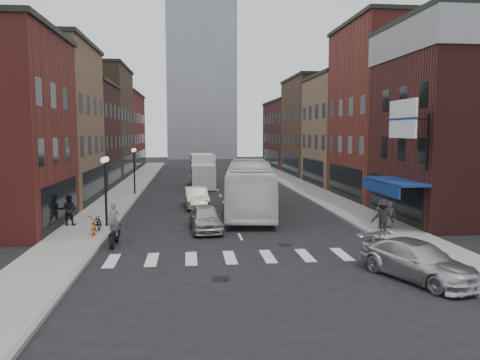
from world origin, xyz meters
The scene contains 32 objects.
ground centered at (0.00, 0.00, 0.00)m, with size 160.00×160.00×0.00m, color black.
sidewalk_left centered at (-8.50, 22.00, 0.07)m, with size 3.00×74.00×0.15m, color gray.
sidewalk_right centered at (8.50, 22.00, 0.07)m, with size 3.00×74.00×0.15m, color gray.
curb_left centered at (-7.00, 22.00, 0.00)m, with size 0.20×74.00×0.16m, color gray.
curb_right centered at (7.00, 22.00, 0.00)m, with size 0.20×74.00×0.16m, color gray.
crosswalk_stripes centered at (0.00, -3.00, 0.00)m, with size 12.00×2.20×0.01m, color silver.
bldg_left_mid_a centered at (-14.99, 14.00, 6.15)m, with size 10.30×10.20×12.30m.
bldg_left_mid_b centered at (-14.99, 24.00, 5.15)m, with size 10.30×10.20×10.30m.
bldg_left_far_a centered at (-14.99, 35.00, 6.65)m, with size 10.30×12.20×13.30m.
bldg_left_far_b centered at (-14.99, 49.00, 5.65)m, with size 10.30×16.20×11.30m.
bldg_right_corner centered at (14.99, 4.50, 6.15)m, with size 10.30×9.20×12.30m.
bldg_right_mid_a centered at (15.00, 14.00, 7.15)m, with size 10.30×10.20×14.30m.
bldg_right_mid_b centered at (14.99, 24.00, 5.65)m, with size 10.30×10.20×11.30m.
bldg_right_far_a centered at (14.99, 35.00, 6.15)m, with size 10.30×12.20×12.30m.
bldg_right_far_b centered at (14.99, 49.00, 5.15)m, with size 10.30×16.20×10.30m.
awning_blue centered at (8.93, 2.50, 2.63)m, with size 1.80×5.00×0.78m.
billboard_sign centered at (8.59, 0.50, 6.13)m, with size 1.52×3.00×3.70m.
distant_tower centered at (0.00, 78.00, 25.00)m, with size 14.00×14.00×50.00m, color #9399A0.
streetlamp_near centered at (-7.40, 4.00, 2.91)m, with size 0.32×1.22×4.11m.
streetlamp_far centered at (-7.40, 18.00, 2.91)m, with size 0.32×1.22×4.11m.
bike_rack centered at (-7.60, 1.30, 0.55)m, with size 0.08×0.68×0.80m.
box_truck centered at (-1.36, 23.54, 1.61)m, with size 2.53×7.60×3.27m.
motorcycle_rider centered at (-6.30, -0.28, 0.98)m, with size 0.62×2.06×2.10m.
transit_bus centered at (1.45, 8.33, 1.77)m, with size 2.97×12.68×3.53m, color white.
sedan_left_near centered at (-1.76, 2.72, 0.72)m, with size 1.69×4.21×1.43m, color #B3B4B8.
sedan_left_far centered at (-2.18, 10.93, 0.74)m, with size 1.57×4.52×1.49m, color beige.
curb_car centered at (5.87, -6.77, 0.70)m, with size 1.97×4.84×1.41m, color silver.
parked_bicycle centered at (-7.60, 2.13, 0.65)m, with size 0.67×1.91×1.00m, color black.
ped_left_solo centered at (-9.60, 4.49, 1.04)m, with size 0.87×0.50×1.79m, color black.
ped_right_a centered at (7.40, 0.07, 1.08)m, with size 1.20×0.60×1.86m, color black.
ped_right_b centered at (7.94, 1.41, 0.99)m, with size 0.98×0.49×1.68m, color olive.
ped_right_c centered at (8.50, 1.78, 0.92)m, with size 0.75×0.49×1.53m, color #595B60.
Camera 1 is at (-2.62, -23.10, 5.53)m, focal length 35.00 mm.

